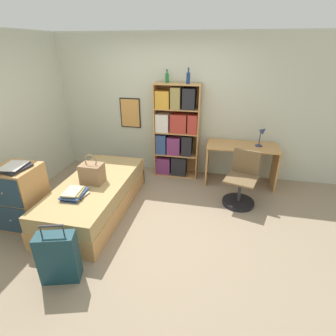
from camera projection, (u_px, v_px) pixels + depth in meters
The scene contains 14 objects.
ground_plane at pixel (145, 216), 4.00m from camera, with size 14.00×14.00×0.00m, color gray.
wall_back at pixel (168, 107), 5.00m from camera, with size 10.00×0.09×2.60m.
bed at pixel (96, 196), 4.06m from camera, with size 0.95×2.07×0.49m.
handbag at pixel (92, 173), 3.88m from camera, with size 0.32×0.24×0.45m.
book_stack_on_bed at pixel (74, 193), 3.57m from camera, with size 0.35×0.37×0.09m.
suitcase at pixel (58, 258), 2.81m from camera, with size 0.44×0.30×0.73m.
dresser at pixel (21, 196), 3.68m from camera, with size 0.55×0.56×0.89m.
magazine_pile_on_dresser at pixel (14, 167), 3.43m from camera, with size 0.34×0.39×0.06m.
bookcase at pixel (175, 132), 4.95m from camera, with size 0.83×0.33×1.77m.
bottle_green at pixel (167, 78), 4.60m from camera, with size 0.06×0.06×0.22m.
bottle_brown at pixel (188, 78), 4.45m from camera, with size 0.06×0.06×0.26m.
desk at pixel (241, 157), 4.76m from camera, with size 1.25×0.58×0.75m.
desk_lamp at pixel (262, 133), 4.52m from camera, with size 0.17×0.12×0.36m.
desk_chair at pixel (241, 188), 4.24m from camera, with size 0.58×0.58×0.87m.
Camera 1 is at (1.04, -3.16, 2.37)m, focal length 28.00 mm.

